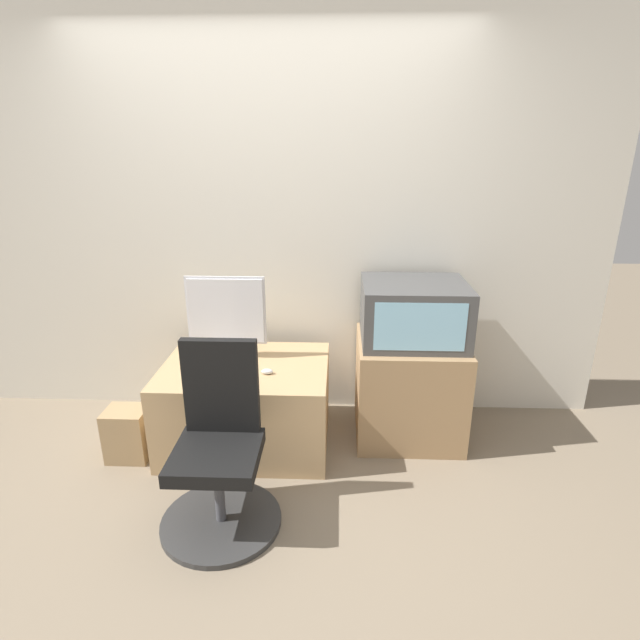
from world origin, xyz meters
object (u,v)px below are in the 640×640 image
keyboard (221,374)px  crt_tv (414,312)px  main_monitor (227,318)px  mouse (267,371)px  cardboard_box_lower (128,434)px  office_chair (220,459)px

keyboard → crt_tv: bearing=15.0°
main_monitor → mouse: bearing=-39.9°
keyboard → cardboard_box_lower: (-0.57, -0.06, -0.38)m
main_monitor → cardboard_box_lower: size_ratio=1.64×
mouse → crt_tv: (0.87, 0.28, 0.28)m
keyboard → crt_tv: size_ratio=0.60×
keyboard → crt_tv: crt_tv is taller
crt_tv → cardboard_box_lower: (-1.71, -0.36, -0.67)m
office_chair → mouse: bearing=74.2°
keyboard → office_chair: (0.11, -0.55, -0.20)m
crt_tv → keyboard: bearing=-165.0°
main_monitor → crt_tv: main_monitor is taller
main_monitor → cardboard_box_lower: (-0.57, -0.31, -0.64)m
keyboard → mouse: size_ratio=5.51×
main_monitor → mouse: size_ratio=7.65×
mouse → crt_tv: crt_tv is taller
main_monitor → cardboard_box_lower: 0.91m
main_monitor → keyboard: (0.00, -0.25, -0.26)m
mouse → office_chair: office_chair is taller
keyboard → crt_tv: (1.14, 0.30, 0.29)m
main_monitor → office_chair: (0.11, -0.80, -0.45)m
main_monitor → office_chair: 0.93m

